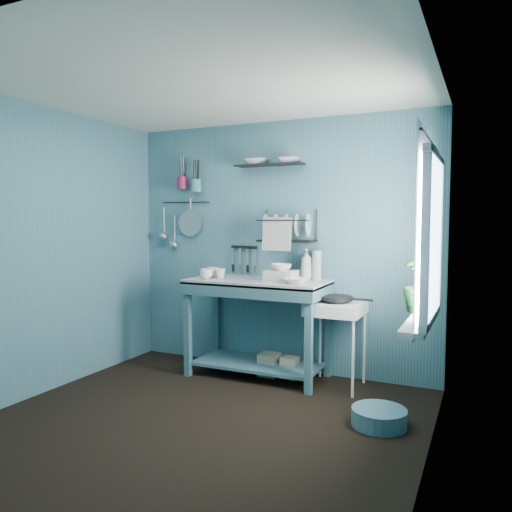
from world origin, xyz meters
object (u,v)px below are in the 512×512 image
at_px(soap_bottle, 306,264).
at_px(utensil_cup_magenta, 182,183).
at_px(potted_plant, 420,282).
at_px(mug_left, 206,274).
at_px(storage_tin_large, 269,365).
at_px(floor_basin, 379,417).
at_px(storage_tin_small, 289,367).
at_px(hotplate_stand, 336,344).
at_px(mug_mid, 220,273).
at_px(mug_right, 213,272).
at_px(water_bottle, 317,265).
at_px(work_counter, 258,328).
at_px(frying_pan, 336,298).
at_px(wash_tub, 281,276).
at_px(colander, 190,223).
at_px(utensil_cup_teal, 196,186).
at_px(dish_rack, 287,225).

relative_size(soap_bottle, utensil_cup_magenta, 2.30).
relative_size(soap_bottle, potted_plant, 0.67).
distance_m(mug_left, storage_tin_large, 1.08).
distance_m(soap_bottle, floor_basin, 1.63).
bearing_deg(storage_tin_small, hotplate_stand, -7.86).
height_order(mug_mid, mug_right, mug_right).
bearing_deg(water_bottle, potted_plant, -32.85).
distance_m(work_counter, floor_basin, 1.54).
bearing_deg(frying_pan, wash_tub, -176.19).
height_order(utensil_cup_magenta, potted_plant, utensil_cup_magenta).
height_order(mug_mid, floor_basin, mug_mid).
height_order(work_counter, colander, colander).
bearing_deg(mug_left, frying_pan, 7.95).
xyz_separation_m(frying_pan, potted_plant, (0.77, -0.46, 0.24)).
height_order(mug_left, soap_bottle, soap_bottle).
xyz_separation_m(hotplate_stand, floor_basin, (0.54, -0.71, -0.32)).
bearing_deg(storage_tin_large, work_counter, -153.43).
xyz_separation_m(hotplate_stand, utensil_cup_teal, (-1.61, 0.22, 1.49)).
xyz_separation_m(potted_plant, floor_basin, (-0.24, -0.26, -0.99)).
distance_m(hotplate_stand, floor_basin, 0.95).
height_order(mug_mid, soap_bottle, soap_bottle).
distance_m(wash_tub, colander, 1.31).
bearing_deg(frying_pan, dish_rack, 162.63).
bearing_deg(storage_tin_large, utensil_cup_magenta, 170.45).
relative_size(hotplate_stand, storage_tin_large, 3.54).
xyz_separation_m(soap_bottle, floor_basin, (0.89, -0.90, -1.03)).
distance_m(potted_plant, storage_tin_small, 1.65).
height_order(mug_mid, colander, colander).
bearing_deg(utensil_cup_teal, mug_mid, -33.17).
xyz_separation_m(mug_left, hotplate_stand, (1.25, 0.17, -0.61)).
bearing_deg(dish_rack, utensil_cup_magenta, 176.80).
xyz_separation_m(mug_mid, utensil_cup_teal, (-0.45, 0.30, 0.89)).
relative_size(potted_plant, storage_tin_small, 2.24).
height_order(work_counter, dish_rack, dish_rack).
bearing_deg(water_bottle, soap_bottle, -168.69).
bearing_deg(work_counter, mug_right, -169.46).
height_order(mug_right, potted_plant, potted_plant).
bearing_deg(utensil_cup_magenta, storage_tin_small, -6.82).
distance_m(mug_left, hotplate_stand, 1.40).
height_order(wash_tub, frying_pan, wash_tub).
bearing_deg(storage_tin_large, colander, 168.17).
distance_m(frying_pan, utensil_cup_magenta, 2.10).
xyz_separation_m(water_bottle, dish_rack, (-0.30, -0.03, 0.38)).
distance_m(dish_rack, utensil_cup_teal, 1.14).
height_order(wash_tub, water_bottle, water_bottle).
distance_m(mug_right, utensil_cup_teal, 0.98).
distance_m(hotplate_stand, frying_pan, 0.43).
xyz_separation_m(work_counter, utensil_cup_magenta, (-1.01, 0.24, 1.44)).
bearing_deg(work_counter, utensil_cup_magenta, 177.32).
xyz_separation_m(work_counter, floor_basin, (1.31, -0.70, -0.41)).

